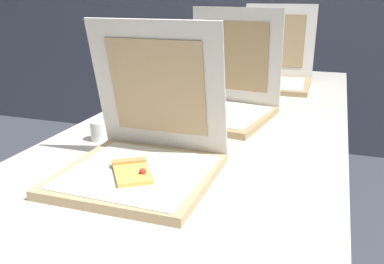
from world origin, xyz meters
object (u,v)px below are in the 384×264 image
at_px(table, 205,145).
at_px(cup_white_mid, 129,109).
at_px(pizza_box_middle, 220,101).
at_px(cup_white_near_center, 99,131).
at_px(cup_white_far, 176,94).
at_px(pizza_box_back, 273,74).
at_px(pizza_box_front, 142,154).

relative_size(table, cup_white_mid, 42.92).
xyz_separation_m(pizza_box_middle, cup_white_mid, (-0.30, -0.12, -0.03)).
relative_size(cup_white_near_center, cup_white_mid, 1.00).
distance_m(cup_white_near_center, cup_white_far, 0.53).
distance_m(cup_white_mid, cup_white_far, 0.29).
height_order(pizza_box_back, cup_white_mid, pizza_box_back).
distance_m(pizza_box_front, pizza_box_back, 1.16).
xyz_separation_m(table, pizza_box_middle, (-0.00, 0.19, 0.10)).
height_order(table, cup_white_far, cup_white_far).
height_order(pizza_box_middle, cup_white_mid, pizza_box_middle).
bearing_deg(cup_white_near_center, table, 32.58).
distance_m(pizza_box_back, cup_white_near_center, 1.03).
bearing_deg(table, cup_white_far, 123.31).
relative_size(pizza_box_back, cup_white_far, 7.26).
bearing_deg(cup_white_mid, cup_white_far, 75.68).
distance_m(pizza_box_front, cup_white_near_center, 0.30).
bearing_deg(pizza_box_back, cup_white_mid, -120.23).
relative_size(pizza_box_back, cup_white_near_center, 7.26).
relative_size(pizza_box_front, cup_white_near_center, 6.35).
height_order(table, pizza_box_middle, pizza_box_middle).
height_order(table, cup_white_near_center, cup_white_near_center).
xyz_separation_m(cup_white_near_center, cup_white_far, (0.04, 0.53, 0.00)).
xyz_separation_m(table, cup_white_far, (-0.23, 0.36, 0.07)).
bearing_deg(pizza_box_back, table, -97.76).
relative_size(pizza_box_front, cup_white_mid, 6.35).
relative_size(table, cup_white_near_center, 42.92).
bearing_deg(pizza_box_front, table, 82.68).
bearing_deg(table, pizza_box_back, 83.26).
bearing_deg(cup_white_near_center, cup_white_mid, 96.46).
bearing_deg(cup_white_far, cup_white_mid, -104.32).
distance_m(pizza_box_back, cup_white_mid, 0.82).
xyz_separation_m(pizza_box_front, cup_white_far, (-0.19, 0.72, -0.02)).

